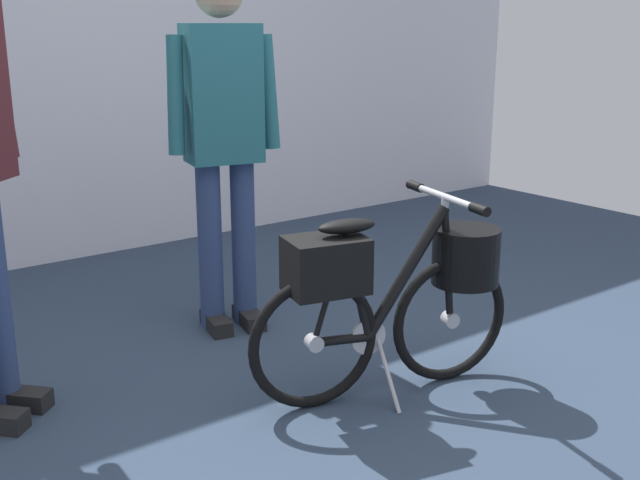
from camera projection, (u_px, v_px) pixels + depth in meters
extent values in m
plane|color=#2D3D51|center=(357.00, 399.00, 2.97)|extent=(7.01, 7.01, 0.00)
cube|color=silver|center=(83.00, 5.00, 4.49)|extent=(7.01, 0.10, 2.92)
torus|color=black|center=(450.00, 319.00, 3.07)|extent=(0.50, 0.15, 0.50)
cylinder|color=#B7B7BC|center=(450.00, 319.00, 3.07)|extent=(0.07, 0.06, 0.06)
torus|color=black|center=(314.00, 343.00, 2.85)|extent=(0.50, 0.15, 0.50)
cylinder|color=#B7B7BC|center=(314.00, 343.00, 2.85)|extent=(0.07, 0.06, 0.06)
cylinder|color=black|center=(341.00, 340.00, 2.90)|extent=(0.22, 0.09, 0.05)
cylinder|color=black|center=(406.00, 272.00, 2.94)|extent=(0.35, 0.12, 0.49)
cylinder|color=black|center=(358.00, 286.00, 2.87)|extent=(0.13, 0.06, 0.42)
cylinder|color=black|center=(341.00, 340.00, 2.90)|extent=(0.22, 0.08, 0.04)
cylinder|color=black|center=(447.00, 265.00, 3.01)|extent=(0.08, 0.05, 0.46)
cylinder|color=black|center=(330.00, 288.00, 2.82)|extent=(0.15, 0.06, 0.41)
ellipsoid|color=black|center=(347.00, 226.00, 2.79)|extent=(0.23, 0.14, 0.05)
cylinder|color=#B7B7BC|center=(445.00, 202.00, 2.93)|extent=(0.03, 0.03, 0.04)
cylinder|color=#B7B7BC|center=(445.00, 197.00, 2.93)|extent=(0.13, 0.43, 0.03)
cylinder|color=black|center=(480.00, 209.00, 2.73)|extent=(0.06, 0.10, 0.04)
cylinder|color=black|center=(415.00, 186.00, 3.12)|extent=(0.06, 0.10, 0.04)
cylinder|color=#B7B7BC|center=(368.00, 337.00, 2.94)|extent=(0.14, 0.05, 0.14)
cylinder|color=#B7B7BC|center=(388.00, 375.00, 2.91)|extent=(0.06, 0.19, 0.24)
cylinder|color=black|center=(466.00, 256.00, 3.03)|extent=(0.31, 0.31, 0.22)
cube|color=black|center=(326.00, 265.00, 2.79)|extent=(0.32, 0.26, 0.20)
cube|color=black|center=(18.00, 399.00, 2.90)|extent=(0.23, 0.24, 0.07)
cylinder|color=navy|center=(210.00, 247.00, 3.58)|extent=(0.11, 0.11, 0.77)
cube|color=black|center=(216.00, 323.00, 3.63)|extent=(0.14, 0.25, 0.07)
cylinder|color=navy|center=(244.00, 243.00, 3.64)|extent=(0.11, 0.11, 0.77)
cube|color=black|center=(249.00, 318.00, 3.69)|extent=(0.14, 0.25, 0.07)
cube|color=#23606B|center=(222.00, 94.00, 3.43)|extent=(0.36, 0.26, 0.60)
cylinder|color=#23606B|center=(176.00, 96.00, 3.33)|extent=(0.12, 0.12, 0.50)
cylinder|color=#23606B|center=(268.00, 92.00, 3.50)|extent=(0.10, 0.12, 0.50)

